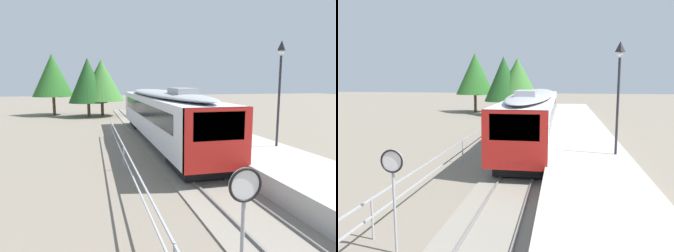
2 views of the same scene
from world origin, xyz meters
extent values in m
plane|color=slate|center=(-3.00, 22.00, 0.00)|extent=(160.00, 160.00, 0.00)
cube|color=gray|center=(0.00, 22.00, 0.03)|extent=(3.20, 60.00, 0.06)
cube|color=slate|center=(-0.72, 22.00, 0.10)|extent=(0.08, 60.00, 0.08)
cube|color=slate|center=(0.72, 22.00, 0.10)|extent=(0.08, 60.00, 0.08)
cube|color=silver|center=(0.00, 27.10, 1.96)|extent=(2.80, 19.29, 2.55)
cube|color=red|center=(0.00, 17.55, 1.96)|extent=(2.80, 0.24, 2.55)
cube|color=black|center=(0.00, 17.47, 2.53)|extent=(2.13, 0.08, 1.12)
cube|color=black|center=(0.00, 27.10, 2.37)|extent=(2.82, 16.21, 0.92)
ellipsoid|color=#9EA0A5|center=(0.00, 27.10, 3.42)|extent=(2.69, 18.52, 0.44)
cube|color=#9EA0A5|center=(0.00, 22.28, 3.70)|extent=(1.10, 2.20, 0.36)
cube|color=#EAE5C6|center=(0.00, 17.48, 0.97)|extent=(1.00, 0.10, 0.20)
cube|color=black|center=(0.00, 19.85, 0.42)|extent=(2.24, 3.20, 0.55)
cube|color=black|center=(0.00, 34.35, 0.42)|extent=(2.24, 3.20, 0.55)
cube|color=#B7B5AD|center=(3.25, 22.00, 0.45)|extent=(3.90, 60.00, 0.90)
cylinder|color=#232328|center=(4.55, 20.36, 3.20)|extent=(0.12, 0.12, 4.60)
pyramid|color=#232328|center=(4.55, 20.36, 6.00)|extent=(0.34, 0.34, 0.50)
sphere|color=silver|center=(4.55, 20.36, 5.68)|extent=(0.24, 0.24, 0.24)
cylinder|color=#9EA0A5|center=(-2.27, 11.36, 1.10)|extent=(0.07, 0.07, 2.20)
cylinder|color=white|center=(-2.27, 11.34, 2.50)|extent=(0.60, 0.03, 0.60)
torus|color=black|center=(-2.27, 11.32, 2.50)|extent=(0.61, 0.05, 0.61)
cube|color=#9EA0A5|center=(-3.30, 12.00, 1.20)|extent=(0.05, 36.00, 0.05)
cube|color=#9EA0A5|center=(-3.30, 12.00, 0.69)|extent=(0.05, 36.00, 0.05)
cylinder|color=#9EA0A5|center=(-3.30, 12.00, 0.62)|extent=(0.06, 0.06, 1.25)
cylinder|color=#9EA0A5|center=(-3.30, 21.00, 0.62)|extent=(0.06, 0.06, 1.25)
cylinder|color=#9EA0A5|center=(-3.30, 30.00, 0.62)|extent=(0.06, 0.06, 1.25)
cylinder|color=brown|center=(-5.02, 44.26, 0.86)|extent=(0.36, 0.36, 1.72)
cone|color=#1E4C1E|center=(-5.02, 44.26, 4.38)|extent=(4.59, 4.59, 5.32)
cylinder|color=brown|center=(-3.40, 44.69, 0.95)|extent=(0.36, 0.36, 1.90)
cone|color=#38702D|center=(-3.40, 44.69, 4.39)|extent=(5.41, 5.41, 4.98)
cylinder|color=brown|center=(-9.29, 47.31, 1.19)|extent=(0.36, 0.36, 2.38)
cone|color=#286023|center=(-9.29, 47.31, 5.02)|extent=(4.97, 4.97, 5.29)
camera|label=1|loc=(-4.71, 7.01, 4.21)|focal=32.00mm
camera|label=2|loc=(1.93, 3.46, 4.60)|focal=36.78mm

